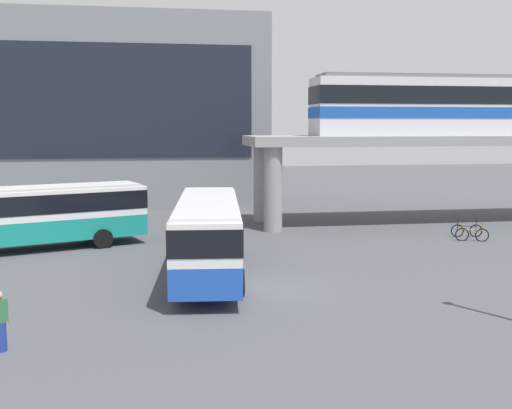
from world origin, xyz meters
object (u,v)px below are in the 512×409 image
(station_building, at_px, (69,113))
(bicycle_black, at_px, (467,230))
(bus_secondary, at_px, (35,211))
(pedestrian_by_bike_rack, at_px, (0,323))
(train, at_px, (457,105))
(bus_main, at_px, (208,229))
(bicycle_brown, at_px, (472,235))

(station_building, bearing_deg, bicycle_black, -38.58)
(bus_secondary, relative_size, bicycle_black, 6.33)
(bus_secondary, relative_size, pedestrian_by_bike_rack, 6.51)
(train, bearing_deg, bus_main, -144.41)
(bicycle_brown, bearing_deg, bus_secondary, 176.82)
(train, distance_m, pedestrian_by_bike_rack, 31.69)
(bicycle_black, xyz_separation_m, pedestrian_by_bike_rack, (-21.69, -14.53, 0.45))
(station_building, height_order, train, station_building)
(station_building, height_order, bicycle_brown, station_building)
(bicycle_black, bearing_deg, station_building, 141.42)
(train, height_order, bicycle_brown, train)
(bicycle_brown, height_order, pedestrian_by_bike_rack, pedestrian_by_bike_rack)
(bus_main, height_order, bicycle_black, bus_main)
(train, xyz_separation_m, bicycle_black, (-1.91, -5.50, -7.25))
(station_building, distance_m, bicycle_brown, 32.37)
(station_building, height_order, bus_secondary, station_building)
(station_building, relative_size, bicycle_brown, 18.07)
(bicycle_brown, bearing_deg, bus_main, -159.72)
(bus_main, bearing_deg, bicycle_brown, 20.28)
(bicycle_brown, relative_size, bicycle_black, 0.97)
(bicycle_brown, height_order, bicycle_black, same)
(train, height_order, bicycle_black, train)
(bicycle_brown, bearing_deg, bicycle_black, 74.33)
(station_building, distance_m, train, 29.65)
(bus_secondary, height_order, bicycle_brown, bus_secondary)
(station_building, bearing_deg, bus_secondary, -87.59)
(bus_secondary, distance_m, pedestrian_by_bike_rack, 14.69)
(pedestrian_by_bike_rack, bearing_deg, train, 40.32)
(bicycle_brown, distance_m, bicycle_black, 1.33)
(station_building, bearing_deg, bicycle_brown, -40.79)
(bus_secondary, xyz_separation_m, pedestrian_by_bike_rack, (1.78, -14.54, -1.18))
(bus_main, bearing_deg, train, 35.59)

